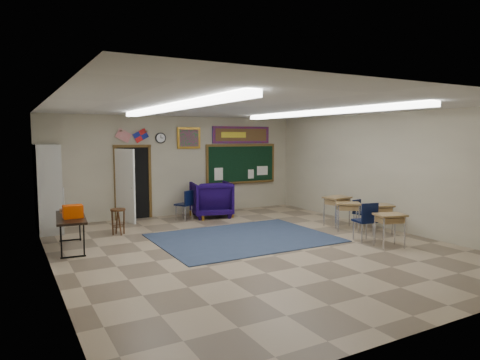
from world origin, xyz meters
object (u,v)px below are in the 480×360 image
folding_table (71,231)px  wooden_stool (118,221)px  student_desk_front_left (347,215)px  student_desk_front_right (337,210)px  wingback_armchair (211,199)px

folding_table → wooden_stool: size_ratio=2.76×
student_desk_front_left → student_desk_front_right: 0.58m
wingback_armchair → student_desk_front_left: wingback_armchair is taller
student_desk_front_left → wooden_stool: (-5.20, 2.39, -0.07)m
wingback_armchair → student_desk_front_right: size_ratio=1.46×
student_desk_front_right → folding_table: 6.62m
student_desk_front_right → wooden_stool: 5.66m
student_desk_front_left → wooden_stool: size_ratio=1.18×
student_desk_front_right → wooden_stool: student_desk_front_right is taller
student_desk_front_left → folding_table: 6.57m
wingback_armchair → folding_table: wingback_armchair is taller
wingback_armchair → student_desk_front_left: bearing=135.0°
student_desk_front_left → folding_table: folding_table is taller
student_desk_front_left → student_desk_front_right: bearing=109.4°
folding_table → wooden_stool: folding_table is taller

